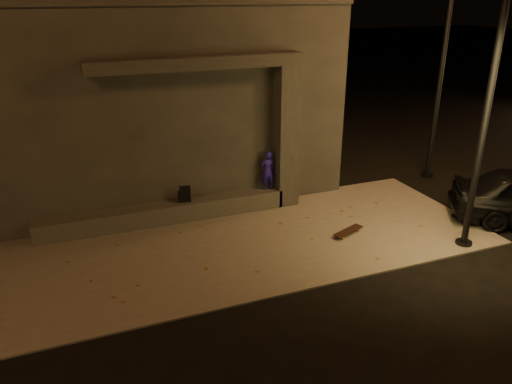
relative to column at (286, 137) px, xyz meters
name	(u,v)px	position (x,y,z in m)	size (l,w,h in m)	color
ground	(285,289)	(-1.70, -3.75, -1.84)	(120.00, 120.00, 0.00)	black
sidewalk	(248,242)	(-1.70, -1.75, -1.82)	(11.00, 4.40, 0.04)	slate
building	(156,94)	(-2.70, 2.74, 0.77)	(9.00, 5.10, 5.22)	#353331
ledge	(165,213)	(-3.20, 0.00, -1.58)	(6.00, 0.55, 0.45)	#4C4945
column	(286,137)	(0.00, 0.00, 0.00)	(0.55, 0.55, 3.60)	#353331
canopy	(198,62)	(-2.20, 0.05, 1.94)	(5.00, 0.70, 0.28)	#353331
skateboarder	(268,170)	(-0.50, 0.00, -0.84)	(0.37, 0.24, 1.02)	#2519A2
backpack	(184,196)	(-2.70, 0.00, -1.20)	(0.34, 0.25, 0.43)	black
skateboard	(348,231)	(0.58, -2.26, -1.72)	(0.89, 0.53, 0.10)	black
street_lamp_0	(494,68)	(2.73, -3.61, 2.03)	(0.36, 0.36, 6.80)	black
street_lamp_2	(448,21)	(4.92, 0.30, 2.67)	(0.36, 0.36, 8.01)	black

